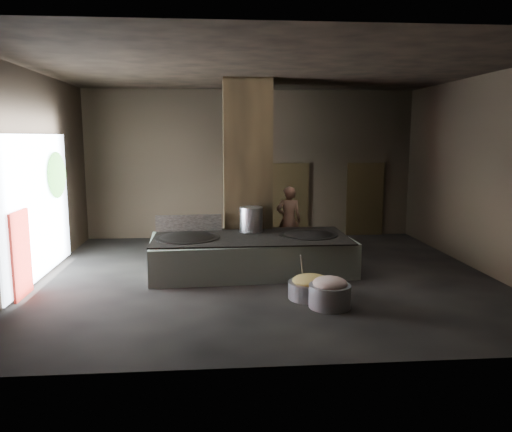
{
  "coord_description": "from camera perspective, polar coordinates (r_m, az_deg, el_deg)",
  "views": [
    {
      "loc": [
        -1.14,
        -10.84,
        3.1
      ],
      "look_at": [
        -0.17,
        0.7,
        1.25
      ],
      "focal_mm": 35.0,
      "sensor_mm": 36.0,
      "label": 1
    }
  ],
  "objects": [
    {
      "name": "wok_right",
      "position": [
        11.73,
        5.97,
        -2.53
      ],
      "size": [
        1.34,
        1.34,
        0.38
      ],
      "primitive_type": "ellipsoid",
      "color": "black",
      "rests_on": "hearth_platform"
    },
    {
      "name": "right_wall",
      "position": [
        12.51,
        24.93,
        4.34
      ],
      "size": [
        0.1,
        9.0,
        4.5
      ],
      "primitive_type": "cube",
      "color": "black",
      "rests_on": "ground"
    },
    {
      "name": "platform_cap",
      "position": [
        11.5,
        -0.6,
        -2.39
      ],
      "size": [
        4.45,
        2.14,
        0.03
      ],
      "primitive_type": "cube",
      "color": "black",
      "rests_on": "hearth_platform"
    },
    {
      "name": "pillar",
      "position": [
        12.79,
        -1.04,
        5.26
      ],
      "size": [
        1.2,
        1.2,
        4.5
      ],
      "primitive_type": "cube",
      "color": "black",
      "rests_on": "ground"
    },
    {
      "name": "wok_right_rim",
      "position": [
        11.72,
        5.98,
        -2.19
      ],
      "size": [
        1.37,
        1.37,
        0.05
      ],
      "primitive_type": "cylinder",
      "color": "black",
      "rests_on": "hearth_platform"
    },
    {
      "name": "back_wall",
      "position": [
        15.45,
        -0.58,
        5.92
      ],
      "size": [
        10.0,
        0.1,
        4.5
      ],
      "primitive_type": "cube",
      "color": "black",
      "rests_on": "ground"
    },
    {
      "name": "stock_pot",
      "position": [
        11.98,
        -0.56,
        -0.39
      ],
      "size": [
        0.55,
        0.55,
        0.59
      ],
      "primitive_type": "cylinder",
      "color": "#B0B2B8",
      "rests_on": "hearth_platform"
    },
    {
      "name": "splash_guard",
      "position": [
        12.18,
        -7.69,
        -0.79
      ],
      "size": [
        1.58,
        0.16,
        0.4
      ],
      "primitive_type": "cube",
      "rotation": [
        0.0,
        0.0,
        0.06
      ],
      "color": "black",
      "rests_on": "hearth_platform"
    },
    {
      "name": "left_wall",
      "position": [
        11.55,
        -24.64,
        4.03
      ],
      "size": [
        0.1,
        9.0,
        4.5
      ],
      "primitive_type": "cube",
      "color": "black",
      "rests_on": "ground"
    },
    {
      "name": "hearth_platform",
      "position": [
        11.59,
        -0.6,
        -4.42
      ],
      "size": [
        4.68,
        2.47,
        0.79
      ],
      "primitive_type": "cube",
      "rotation": [
        0.0,
        0.0,
        0.06
      ],
      "color": "silver",
      "rests_on": "ground"
    },
    {
      "name": "veg_fill",
      "position": [
        9.77,
        6.28,
        -7.34
      ],
      "size": [
        0.72,
        0.72,
        0.22
      ],
      "primitive_type": "ellipsoid",
      "color": "#91A34E",
      "rests_on": "veg_basin"
    },
    {
      "name": "ladle",
      "position": [
        9.83,
        5.27,
        -6.0
      ],
      "size": [
        0.15,
        0.33,
        0.62
      ],
      "primitive_type": "cylinder",
      "rotation": [
        0.49,
        0.0,
        -0.38
      ],
      "color": "#B0B2B8",
      "rests_on": "veg_basin"
    },
    {
      "name": "wok_left_rim",
      "position": [
        11.43,
        -7.86,
        -2.51
      ],
      "size": [
        1.46,
        1.46,
        0.05
      ],
      "primitive_type": "cylinder",
      "color": "black",
      "rests_on": "hearth_platform"
    },
    {
      "name": "doorway_far_glow",
      "position": [
        16.29,
        12.38,
        1.63
      ],
      "size": [
        0.88,
        0.04,
        2.08
      ],
      "primitive_type": "cube",
      "color": "#8C6647",
      "rests_on": "ground"
    },
    {
      "name": "doorway_near",
      "position": [
        15.6,
        3.86,
        1.68
      ],
      "size": [
        1.18,
        0.08,
        2.38
      ],
      "primitive_type": "cube",
      "color": "black",
      "rests_on": "ground"
    },
    {
      "name": "doorway_far",
      "position": [
        16.13,
        12.32,
        1.74
      ],
      "size": [
        1.18,
        0.08,
        2.38
      ],
      "primitive_type": "cube",
      "color": "black",
      "rests_on": "ground"
    },
    {
      "name": "meat_basin",
      "position": [
        9.35,
        8.42,
        -9.03
      ],
      "size": [
        0.91,
        0.91,
        0.42
      ],
      "primitive_type": "cylinder",
      "rotation": [
        0.0,
        0.0,
        -0.21
      ],
      "color": "gray",
      "rests_on": "ground"
    },
    {
      "name": "ceiling",
      "position": [
        10.99,
        1.23,
        16.65
      ],
      "size": [
        10.0,
        9.0,
        0.1
      ],
      "primitive_type": "cube",
      "color": "black",
      "rests_on": "back_wall"
    },
    {
      "name": "tree_silhouette",
      "position": [
        12.72,
        -21.82,
        4.37
      ],
      "size": [
        0.28,
        1.1,
        1.1
      ],
      "primitive_type": "ellipsoid",
      "color": "#194714",
      "rests_on": "left_opening"
    },
    {
      "name": "front_wall",
      "position": [
        6.45,
        5.42,
        1.46
      ],
      "size": [
        10.0,
        0.1,
        4.5
      ],
      "primitive_type": "cube",
      "color": "black",
      "rests_on": "ground"
    },
    {
      "name": "wok_left",
      "position": [
        11.45,
        -7.85,
        -2.86
      ],
      "size": [
        1.43,
        1.43,
        0.4
      ],
      "primitive_type": "ellipsoid",
      "color": "black",
      "rests_on": "hearth_platform"
    },
    {
      "name": "meat_fill",
      "position": [
        9.28,
        8.46,
        -7.62
      ],
      "size": [
        0.64,
        0.64,
        0.24
      ],
      "primitive_type": "ellipsoid",
      "color": "#A66E63",
      "rests_on": "meat_basin"
    },
    {
      "name": "left_opening",
      "position": [
        11.77,
        -23.65,
        0.99
      ],
      "size": [
        0.04,
        4.2,
        3.1
      ],
      "primitive_type": "cube",
      "color": "white",
      "rests_on": "ground"
    },
    {
      "name": "cook",
      "position": [
        13.3,
        3.76,
        -0.46
      ],
      "size": [
        0.7,
        0.49,
        1.8
      ],
      "primitive_type": "imported",
      "rotation": [
        0.0,
        0.0,
        3.04
      ],
      "color": "#9B684F",
      "rests_on": "ground"
    },
    {
      "name": "floor",
      "position": [
        11.34,
        1.16,
        -7.05
      ],
      "size": [
        10.0,
        9.0,
        0.1
      ],
      "primitive_type": "cube",
      "color": "black",
      "rests_on": "ground"
    },
    {
      "name": "pavilion_sliver",
      "position": [
        10.67,
        -25.26,
        -3.98
      ],
      "size": [
        0.05,
        0.9,
        1.7
      ],
      "primitive_type": "cube",
      "color": "maroon",
      "rests_on": "ground"
    },
    {
      "name": "doorway_near_glow",
      "position": [
        15.69,
        4.0,
        1.54
      ],
      "size": [
        0.79,
        0.04,
        1.87
      ],
      "primitive_type": "cube",
      "color": "#8C6647",
      "rests_on": "ground"
    },
    {
      "name": "veg_basin",
      "position": [
        9.82,
        6.26,
        -8.39
      ],
      "size": [
        0.92,
        0.92,
        0.32
      ],
      "primitive_type": "cylinder",
      "rotation": [
        0.0,
        0.0,
        0.06
      ],
      "color": "gray",
      "rests_on": "ground"
    }
  ]
}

